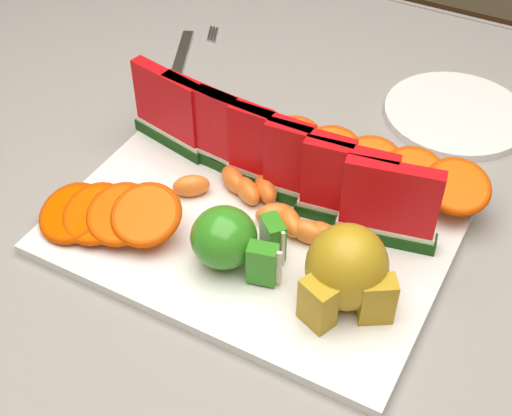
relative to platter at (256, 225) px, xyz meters
The scene contains 11 objects.
table 0.13m from the platter, 138.18° to the left, with size 1.40×0.90×0.75m.
tablecloth 0.08m from the platter, 138.18° to the left, with size 1.53×1.03×0.20m.
platter is the anchor object (origin of this frame).
apple_cluster 0.07m from the platter, 83.39° to the right, with size 0.10×0.08×0.06m.
pear_cluster 0.14m from the platter, 22.99° to the right, with size 0.09×0.10×0.09m.
side_plate 0.32m from the platter, 66.69° to the left, with size 0.22×0.22×0.01m.
fork 0.35m from the platter, 135.69° to the left, with size 0.08×0.19×0.00m.
watermelon_row 0.08m from the platter, 101.91° to the left, with size 0.39×0.07×0.10m.
orange_fan_front 0.15m from the platter, 146.54° to the right, with size 0.16×0.11×0.05m.
orange_fan_back 0.13m from the platter, 74.54° to the left, with size 0.37×0.10×0.05m.
tangerine_segments 0.03m from the platter, 48.15° to the left, with size 0.23×0.08×0.03m.
Camera 1 is at (0.30, -0.51, 1.30)m, focal length 50.00 mm.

